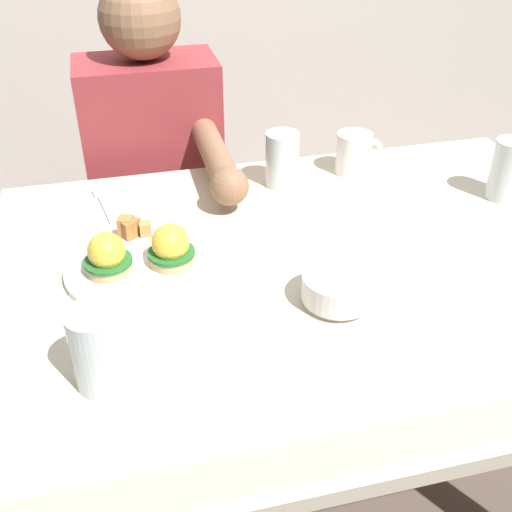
% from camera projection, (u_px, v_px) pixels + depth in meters
% --- Properties ---
extents(ground_plane, '(6.00, 6.00, 0.00)m').
position_uv_depth(ground_plane, '(307.00, 508.00, 1.53)').
color(ground_plane, brown).
extents(dining_table, '(1.20, 0.90, 0.74)m').
position_uv_depth(dining_table, '(322.00, 310.00, 1.17)').
color(dining_table, beige).
rests_on(dining_table, ground_plane).
extents(eggs_benedict_plate, '(0.27, 0.27, 0.09)m').
position_uv_depth(eggs_benedict_plate, '(140.00, 258.00, 1.09)').
color(eggs_benedict_plate, white).
rests_on(eggs_benedict_plate, dining_table).
extents(fruit_bowl, '(0.12, 0.12, 0.05)m').
position_uv_depth(fruit_bowl, '(339.00, 288.00, 1.01)').
color(fruit_bowl, white).
rests_on(fruit_bowl, dining_table).
extents(coffee_mug, '(0.11, 0.08, 0.09)m').
position_uv_depth(coffee_mug, '(355.00, 152.00, 1.40)').
color(coffee_mug, white).
rests_on(coffee_mug, dining_table).
extents(fork, '(0.04, 0.16, 0.00)m').
position_uv_depth(fork, '(104.00, 203.00, 1.30)').
color(fork, silver).
rests_on(fork, dining_table).
extents(water_glass_near, '(0.07, 0.07, 0.13)m').
position_uv_depth(water_glass_near, '(507.00, 173.00, 1.29)').
color(water_glass_near, silver).
rests_on(water_glass_near, dining_table).
extents(water_glass_far, '(0.08, 0.08, 0.12)m').
position_uv_depth(water_glass_far, '(100.00, 352.00, 0.84)').
color(water_glass_far, silver).
rests_on(water_glass_far, dining_table).
extents(water_glass_extra, '(0.07, 0.07, 0.12)m').
position_uv_depth(water_glass_extra, '(282.00, 162.00, 1.35)').
color(water_glass_extra, silver).
rests_on(water_glass_extra, dining_table).
extents(diner_person, '(0.34, 0.54, 1.14)m').
position_uv_depth(diner_person, '(158.00, 178.00, 1.60)').
color(diner_person, '#33333D').
rests_on(diner_person, ground_plane).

